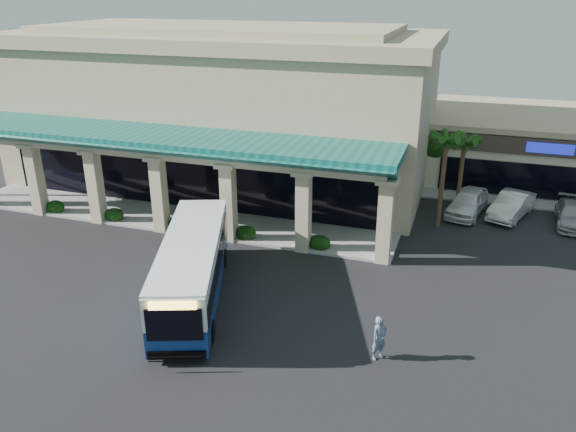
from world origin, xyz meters
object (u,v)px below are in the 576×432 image
(car_red, at_px, (573,215))
(car_silver, at_px, (468,202))
(pedestrian, at_px, (379,338))
(transit_bus, at_px, (193,269))
(car_white, at_px, (512,205))

(car_red, bearing_deg, car_silver, -175.05)
(pedestrian, xyz_separation_m, car_silver, (2.91, 17.18, -0.11))
(transit_bus, height_order, car_red, transit_bus)
(transit_bus, bearing_deg, car_red, 20.15)
(car_white, bearing_deg, pedestrian, -87.08)
(pedestrian, height_order, car_white, pedestrian)
(pedestrian, xyz_separation_m, car_red, (9.23, 17.36, -0.27))
(pedestrian, bearing_deg, car_red, 11.72)
(pedestrian, bearing_deg, transit_bus, 117.57)
(car_silver, height_order, car_red, car_silver)
(transit_bus, distance_m, car_red, 24.02)
(car_white, xyz_separation_m, car_red, (3.60, -0.26, -0.11))
(car_silver, xyz_separation_m, car_white, (2.72, 0.44, -0.04))
(transit_bus, bearing_deg, car_white, 26.81)
(transit_bus, bearing_deg, car_silver, 31.76)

